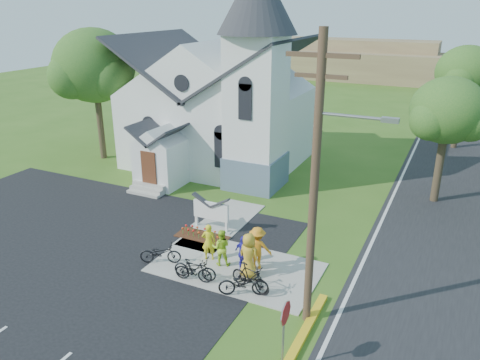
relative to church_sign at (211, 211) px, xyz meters
The scene contains 23 objects.
ground 3.57m from the church_sign, 69.44° to the right, with size 120.00×120.00×0.00m, color #38611B.
parking_lot 7.86m from the church_sign, 138.12° to the right, with size 20.00×16.00×0.02m, color black.
road 16.30m from the church_sign, 46.49° to the left, with size 8.00×90.00×0.02m, color black.
sidewalk 3.95m from the church_sign, 45.00° to the right, with size 7.00×4.00×0.05m, color #9F9B8F.
church 11.06m from the church_sign, 114.73° to the left, with size 12.35×12.00×13.00m.
church_sign is the anchor object (origin of this frame).
flower_bed 1.34m from the church_sign, 90.00° to the right, with size 2.60×1.10×0.07m, color #3C1C10.
utility_pole 9.18m from the church_sign, 35.60° to the right, with size 3.45×0.28×10.00m.
stop_sign 9.97m from the church_sign, 48.12° to the right, with size 0.11×0.76×2.48m.
tree_lot_corner 15.53m from the church_sign, 152.02° to the left, with size 5.60×5.60×9.15m.
tree_road_near 13.75m from the church_sign, 42.21° to the left, with size 4.00×4.00×7.05m.
tree_road_mid 23.65m from the church_sign, 63.88° to the left, with size 4.40×4.40×7.80m.
distant_hills 53.34m from the church_sign, 85.10° to the left, with size 61.00×10.00×5.60m.
cyclist_0 2.91m from the church_sign, 62.92° to the right, with size 0.61×0.40×1.67m, color yellow.
bike_0 3.85m from the church_sign, 95.98° to the right, with size 0.62×1.78×0.94m, color black.
cyclist_1 3.44m from the church_sign, 53.75° to the right, with size 0.79×0.62×1.63m, color #B0E12A.
bike_1 4.72m from the church_sign, 69.71° to the right, with size 0.45×1.60×0.96m, color black.
cyclist_2 4.22m from the church_sign, 42.35° to the right, with size 0.95×0.40×1.63m, color #2923B2.
bike_2 4.53m from the church_sign, 69.31° to the right, with size 0.64×1.83×0.96m, color black.
cyclist_3 4.24m from the church_sign, 33.61° to the right, with size 1.22×0.70×1.88m, color orange.
bike_3 5.63m from the church_sign, 45.13° to the right, with size 0.52×1.84×1.10m, color black.
cyclist_4 4.70m from the church_sign, 41.93° to the right, with size 0.95×0.62×1.94m, color gold.
bike_4 5.87m from the church_sign, 48.73° to the right, with size 0.68×1.94×1.02m, color black.
Camera 1 is at (9.21, -15.07, 10.60)m, focal length 35.00 mm.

